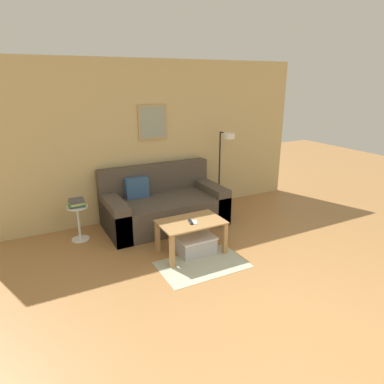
{
  "coord_description": "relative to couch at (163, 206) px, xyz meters",
  "views": [
    {
      "loc": [
        -2.01,
        -1.61,
        2.25
      ],
      "look_at": [
        -0.05,
        2.11,
        0.85
      ],
      "focal_mm": 32.0,
      "sensor_mm": 36.0,
      "label": 1
    }
  ],
  "objects": [
    {
      "name": "couch",
      "position": [
        0.0,
        0.0,
        0.0
      ],
      "size": [
        1.88,
        0.99,
        0.91
      ],
      "color": "#4C4238",
      "rests_on": "ground_plane"
    },
    {
      "name": "remote_control",
      "position": [
        -0.09,
        -1.12,
        0.16
      ],
      "size": [
        0.07,
        0.16,
        0.02
      ],
      "primitive_type": "cube",
      "rotation": [
        0.0,
        0.0,
        -0.24
      ],
      "color": "#232328",
      "rests_on": "coffee_table"
    },
    {
      "name": "area_rug",
      "position": [
        -0.09,
        -1.44,
        -0.3
      ],
      "size": [
        1.11,
        0.7,
        0.01
      ],
      "primitive_type": "cube",
      "color": "#B2B79E",
      "rests_on": "ground_plane"
    },
    {
      "name": "cell_phone",
      "position": [
        -0.04,
        -1.14,
        0.16
      ],
      "size": [
        0.12,
        0.15,
        0.01
      ],
      "primitive_type": "cube",
      "rotation": [
        0.0,
        0.0,
        -0.44
      ],
      "color": "silver",
      "rests_on": "coffee_table"
    },
    {
      "name": "side_table",
      "position": [
        -1.32,
        0.02,
        0.0
      ],
      "size": [
        0.3,
        0.3,
        0.52
      ],
      "color": "white",
      "rests_on": "ground_plane"
    },
    {
      "name": "wall_back",
      "position": [
        0.02,
        0.51,
        0.97
      ],
      "size": [
        5.6,
        0.09,
        2.55
      ],
      "color": "tan",
      "rests_on": "ground_plane"
    },
    {
      "name": "floor_lamp",
      "position": [
        1.2,
        0.08,
        0.62
      ],
      "size": [
        0.26,
        0.49,
        1.39
      ],
      "color": "black",
      "rests_on": "ground_plane"
    },
    {
      "name": "ground_plane",
      "position": [
        0.02,
        -3.16,
        -0.31
      ],
      "size": [
        16.0,
        16.0,
        0.0
      ],
      "primitive_type": "plane",
      "color": "#A87542"
    },
    {
      "name": "coffee_table",
      "position": [
        -0.06,
        -1.08,
        0.06
      ],
      "size": [
        0.85,
        0.54,
        0.46
      ],
      "color": "#AD7F4C",
      "rests_on": "ground_plane"
    },
    {
      "name": "book_stack",
      "position": [
        -1.32,
        0.02,
        0.27
      ],
      "size": [
        0.25,
        0.2,
        0.11
      ],
      "color": "#4C4C51",
      "rests_on": "side_table"
    },
    {
      "name": "storage_bin",
      "position": [
        -0.01,
        -1.1,
        -0.19
      ],
      "size": [
        0.5,
        0.4,
        0.23
      ],
      "color": "#B2B2B7",
      "rests_on": "ground_plane"
    }
  ]
}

